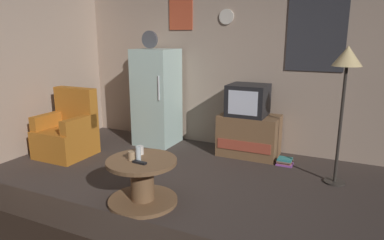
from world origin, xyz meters
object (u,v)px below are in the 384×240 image
at_px(coffee_table, 142,181).
at_px(armchair, 68,132).
at_px(remote_control, 140,162).
at_px(tv_stand, 249,135).
at_px(mug_ceramic_tan, 132,156).
at_px(crt_tv, 248,100).
at_px(book_stack, 285,162).
at_px(mug_ceramic_white, 140,150).
at_px(wine_glass, 138,154).
at_px(fridge, 157,97).
at_px(standing_lamp, 346,67).

height_order(coffee_table, armchair, armchair).
bearing_deg(remote_control, armchair, 158.20).
height_order(tv_stand, mug_ceramic_tan, tv_stand).
relative_size(crt_tv, book_stack, 2.56).
relative_size(crt_tv, mug_ceramic_tan, 6.00).
height_order(tv_stand, remote_control, tv_stand).
bearing_deg(armchair, mug_ceramic_tan, -26.21).
height_order(mug_ceramic_white, remote_control, mug_ceramic_white).
bearing_deg(wine_glass, coffee_table, 82.31).
xyz_separation_m(crt_tv, remote_control, (-0.49, -2.01, -0.33)).
relative_size(crt_tv, wine_glass, 3.60).
bearing_deg(armchair, fridge, 50.09).
height_order(mug_ceramic_white, book_stack, mug_ceramic_white).
distance_m(crt_tv, mug_ceramic_white, 1.91).
height_order(crt_tv, coffee_table, crt_tv).
relative_size(wine_glass, book_stack, 0.71).
distance_m(coffee_table, mug_ceramic_tan, 0.30).
bearing_deg(standing_lamp, mug_ceramic_tan, -142.29).
bearing_deg(fridge, tv_stand, 2.53).
bearing_deg(book_stack, wine_glass, -122.79).
bearing_deg(mug_ceramic_tan, crt_tv, 72.46).
relative_size(fridge, mug_ceramic_white, 19.67).
relative_size(wine_glass, mug_ceramic_tan, 1.67).
xyz_separation_m(coffee_table, armchair, (-1.80, 0.80, 0.10)).
distance_m(standing_lamp, book_stack, 1.50).
bearing_deg(tv_stand, wine_glass, -106.46).
bearing_deg(book_stack, mug_ceramic_tan, -124.47).
bearing_deg(mug_ceramic_tan, fridge, 113.98).
xyz_separation_m(fridge, armchair, (-0.88, -1.05, -0.42)).
bearing_deg(remote_control, mug_ceramic_white, 126.52).
height_order(remote_control, armchair, armchair).
xyz_separation_m(tv_stand, wine_glass, (-0.58, -1.96, 0.25)).
distance_m(wine_glass, remote_control, 0.10).
xyz_separation_m(fridge, crt_tv, (1.46, 0.07, 0.06)).
bearing_deg(mug_ceramic_tan, remote_control, -22.32).
xyz_separation_m(fridge, remote_control, (0.97, -1.94, -0.27)).
relative_size(fridge, wine_glass, 11.80).
bearing_deg(fridge, standing_lamp, -9.59).
height_order(tv_stand, wine_glass, wine_glass).
bearing_deg(standing_lamp, coffee_table, -141.96).
bearing_deg(mug_ceramic_white, fridge, 115.58).
xyz_separation_m(fridge, mug_ceramic_white, (0.82, -1.71, -0.24)).
relative_size(tv_stand, book_stack, 3.99).
relative_size(crt_tv, mug_ceramic_white, 6.00).
xyz_separation_m(fridge, standing_lamp, (2.70, -0.46, 0.60)).
distance_m(tv_stand, armchair, 2.62).
xyz_separation_m(fridge, wine_glass, (0.92, -1.89, -0.21)).
relative_size(wine_glass, remote_control, 1.00).
distance_m(tv_stand, mug_ceramic_white, 1.92).
bearing_deg(fridge, mug_ceramic_white, -64.42).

